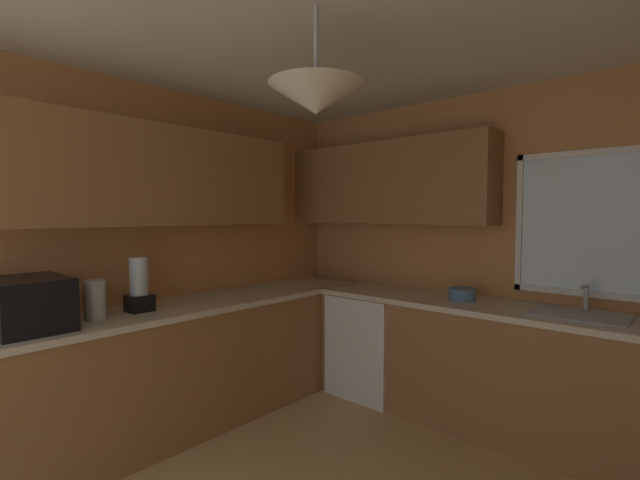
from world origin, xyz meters
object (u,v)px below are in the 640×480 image
kettle (95,300)px  bowl (462,294)px  sink_assembly (581,314)px  blender_appliance (139,287)px  microwave (28,304)px  dishwasher (374,343)px

kettle → bowl: kettle is taller
sink_assembly → bowl: 0.77m
sink_assembly → blender_appliance: (-2.20, -1.78, 0.15)m
bowl → kettle: bearing=-124.4°
kettle → bowl: 2.50m
blender_appliance → microwave: bearing=-90.0°
dishwasher → bowl: 0.93m
dishwasher → kettle: bearing=-107.5°
bowl → blender_appliance: 2.28m
microwave → dishwasher: bearing=74.5°
microwave → sink_assembly: bearing=47.6°
kettle → dishwasher: bearing=72.5°
sink_assembly → blender_appliance: 2.84m
dishwasher → sink_assembly: (1.54, 0.04, 0.48)m
bowl → sink_assembly: bearing=0.5°
sink_assembly → kettle: bearing=-136.5°
blender_appliance → sink_assembly: bearing=39.0°
kettle → blender_appliance: size_ratio=0.67×
microwave → kettle: 0.34m
blender_appliance → dishwasher: bearing=69.3°
microwave → kettle: microwave is taller
kettle → blender_appliance: (-0.02, 0.29, 0.04)m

